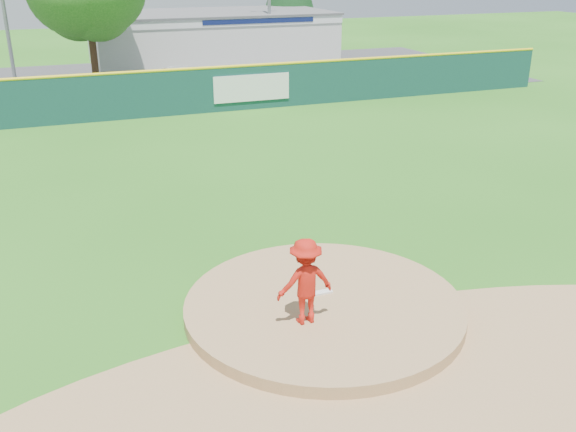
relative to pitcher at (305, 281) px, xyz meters
name	(u,v)px	position (x,y,z in m)	size (l,w,h in m)	color
ground	(324,312)	(0.63, 0.56, -1.08)	(120.00, 120.00, 0.00)	#286B19
pitchers_mound	(324,312)	(0.63, 0.56, -1.08)	(5.50, 5.50, 0.50)	#9E774C
pitching_rubber	(318,293)	(0.63, 0.86, -0.81)	(0.60, 0.15, 0.04)	white
infield_dirt_arc	(400,403)	(0.63, -2.44, -1.07)	(15.40, 15.40, 0.01)	#9E774C
parking_lot	(131,82)	(0.63, 27.56, -1.07)	(44.00, 16.00, 0.02)	#38383A
pitcher	(305,281)	(0.00, 0.00, 0.00)	(1.07, 0.61, 1.65)	red
van	(189,81)	(2.93, 22.87, -0.35)	(2.33, 5.06, 1.41)	silver
pool_building_grp	(211,38)	(6.63, 32.55, 0.59)	(15.20, 8.20, 3.31)	silver
fence_banners	(75,100)	(-2.84, 18.48, -0.08)	(19.08, 0.04, 1.20)	#510B0C
outfield_fence	(158,92)	(0.63, 18.56, 0.01)	(40.00, 0.14, 2.07)	#133E39
deciduous_tree	(88,0)	(-1.37, 25.56, 3.48)	(5.60, 5.60, 7.36)	#382314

